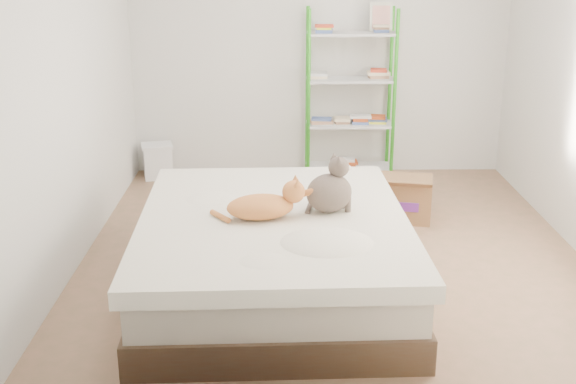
{
  "coord_description": "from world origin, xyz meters",
  "views": [
    {
      "loc": [
        -0.4,
        -5.24,
        2.23
      ],
      "look_at": [
        -0.35,
        -0.47,
        0.62
      ],
      "focal_mm": 45.0,
      "sensor_mm": 36.0,
      "label": 1
    }
  ],
  "objects_px": {
    "bed": "(274,254)",
    "white_bin": "(158,161)",
    "orange_cat": "(260,204)",
    "grey_cat": "(329,185)",
    "cardboard_box": "(402,198)",
    "shelf_unit": "(351,96)"
  },
  "relations": [
    {
      "from": "orange_cat",
      "to": "bed",
      "type": "bearing_deg",
      "value": 29.4
    },
    {
      "from": "white_bin",
      "to": "orange_cat",
      "type": "bearing_deg",
      "value": -67.37
    },
    {
      "from": "grey_cat",
      "to": "cardboard_box",
      "type": "relative_size",
      "value": 0.65
    },
    {
      "from": "bed",
      "to": "orange_cat",
      "type": "height_order",
      "value": "orange_cat"
    },
    {
      "from": "orange_cat",
      "to": "cardboard_box",
      "type": "height_order",
      "value": "orange_cat"
    },
    {
      "from": "bed",
      "to": "white_bin",
      "type": "distance_m",
      "value": 2.88
    },
    {
      "from": "shelf_unit",
      "to": "cardboard_box",
      "type": "distance_m",
      "value": 1.43
    },
    {
      "from": "shelf_unit",
      "to": "white_bin",
      "type": "bearing_deg",
      "value": -179.09
    },
    {
      "from": "grey_cat",
      "to": "white_bin",
      "type": "height_order",
      "value": "grey_cat"
    },
    {
      "from": "white_bin",
      "to": "shelf_unit",
      "type": "bearing_deg",
      "value": 0.91
    },
    {
      "from": "grey_cat",
      "to": "shelf_unit",
      "type": "height_order",
      "value": "shelf_unit"
    },
    {
      "from": "cardboard_box",
      "to": "grey_cat",
      "type": "bearing_deg",
      "value": -106.46
    },
    {
      "from": "grey_cat",
      "to": "cardboard_box",
      "type": "bearing_deg",
      "value": -46.7
    },
    {
      "from": "orange_cat",
      "to": "grey_cat",
      "type": "xyz_separation_m",
      "value": [
        0.46,
        0.13,
        0.09
      ]
    },
    {
      "from": "bed",
      "to": "grey_cat",
      "type": "xyz_separation_m",
      "value": [
        0.37,
        0.06,
        0.47
      ]
    },
    {
      "from": "bed",
      "to": "grey_cat",
      "type": "bearing_deg",
      "value": 8.01
    },
    {
      "from": "bed",
      "to": "orange_cat",
      "type": "xyz_separation_m",
      "value": [
        -0.08,
        -0.07,
        0.38
      ]
    },
    {
      "from": "bed",
      "to": "shelf_unit",
      "type": "height_order",
      "value": "shelf_unit"
    },
    {
      "from": "bed",
      "to": "grey_cat",
      "type": "relative_size",
      "value": 5.91
    },
    {
      "from": "bed",
      "to": "white_bin",
      "type": "xyz_separation_m",
      "value": [
        -1.2,
        2.62,
        -0.1
      ]
    },
    {
      "from": "orange_cat",
      "to": "grey_cat",
      "type": "bearing_deg",
      "value": 7.24
    },
    {
      "from": "cardboard_box",
      "to": "white_bin",
      "type": "xyz_separation_m",
      "value": [
        -2.3,
        1.19,
        -0.0
      ]
    }
  ]
}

